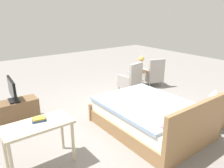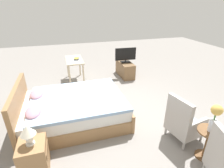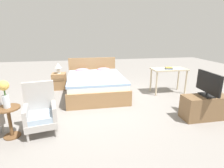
{
  "view_description": "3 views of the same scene",
  "coord_description": "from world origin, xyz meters",
  "px_view_note": "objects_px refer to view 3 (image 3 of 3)",
  "views": [
    {
      "loc": [
        2.93,
        3.68,
        2.39
      ],
      "look_at": [
        0.1,
        -0.1,
        0.78
      ],
      "focal_mm": 35.0,
      "sensor_mm": 36.0,
      "label": 1
    },
    {
      "loc": [
        -3.46,
        1.03,
        2.42
      ],
      "look_at": [
        0.32,
        -0.1,
        0.56
      ],
      "focal_mm": 28.0,
      "sensor_mm": 36.0,
      "label": 2
    },
    {
      "loc": [
        -0.55,
        -4.12,
        1.77
      ],
      "look_at": [
        0.21,
        -0.02,
        0.56
      ],
      "focal_mm": 28.0,
      "sensor_mm": 36.0,
      "label": 3
    }
  ],
  "objects_px": {
    "flower_vase": "(4,91)",
    "tv_stand": "(205,107)",
    "vanity_desk": "(169,72)",
    "book_stack": "(169,68)",
    "table_lamp": "(58,67)",
    "tv_flatscreen": "(208,84)",
    "bed": "(95,84)",
    "armchair_by_window_right": "(41,113)",
    "nightstand": "(59,81)",
    "side_table": "(9,119)"
  },
  "relations": [
    {
      "from": "flower_vase",
      "to": "tv_stand",
      "type": "distance_m",
      "value": 3.87
    },
    {
      "from": "book_stack",
      "to": "flower_vase",
      "type": "bearing_deg",
      "value": -156.27
    },
    {
      "from": "table_lamp",
      "to": "tv_stand",
      "type": "height_order",
      "value": "table_lamp"
    },
    {
      "from": "flower_vase",
      "to": "nightstand",
      "type": "xyz_separation_m",
      "value": [
        0.55,
        2.73,
        -0.59
      ]
    },
    {
      "from": "nightstand",
      "to": "table_lamp",
      "type": "relative_size",
      "value": 1.59
    },
    {
      "from": "flower_vase",
      "to": "tv_flatscreen",
      "type": "distance_m",
      "value": 3.83
    },
    {
      "from": "flower_vase",
      "to": "tv_flatscreen",
      "type": "relative_size",
      "value": 0.65
    },
    {
      "from": "armchair_by_window_right",
      "to": "book_stack",
      "type": "bearing_deg",
      "value": 25.41
    },
    {
      "from": "flower_vase",
      "to": "nightstand",
      "type": "relative_size",
      "value": 0.91
    },
    {
      "from": "book_stack",
      "to": "vanity_desk",
      "type": "bearing_deg",
      "value": 53.7
    },
    {
      "from": "nightstand",
      "to": "table_lamp",
      "type": "xyz_separation_m",
      "value": [
        0.0,
        0.0,
        0.48
      ]
    },
    {
      "from": "flower_vase",
      "to": "table_lamp",
      "type": "relative_size",
      "value": 1.45
    },
    {
      "from": "book_stack",
      "to": "table_lamp",
      "type": "bearing_deg",
      "value": 162.27
    },
    {
      "from": "table_lamp",
      "to": "tv_flatscreen",
      "type": "bearing_deg",
      "value": -39.7
    },
    {
      "from": "bed",
      "to": "tv_flatscreen",
      "type": "distance_m",
      "value": 3.0
    },
    {
      "from": "vanity_desk",
      "to": "book_stack",
      "type": "distance_m",
      "value": 0.17
    },
    {
      "from": "book_stack",
      "to": "tv_stand",
      "type": "bearing_deg",
      "value": -90.11
    },
    {
      "from": "side_table",
      "to": "tv_stand",
      "type": "relative_size",
      "value": 0.58
    },
    {
      "from": "vanity_desk",
      "to": "book_stack",
      "type": "height_order",
      "value": "book_stack"
    },
    {
      "from": "table_lamp",
      "to": "tv_flatscreen",
      "type": "height_order",
      "value": "tv_flatscreen"
    },
    {
      "from": "nightstand",
      "to": "table_lamp",
      "type": "distance_m",
      "value": 0.48
    },
    {
      "from": "side_table",
      "to": "tv_stand",
      "type": "bearing_deg",
      "value": 0.18
    },
    {
      "from": "side_table",
      "to": "nightstand",
      "type": "distance_m",
      "value": 2.78
    },
    {
      "from": "armchair_by_window_right",
      "to": "tv_stand",
      "type": "bearing_deg",
      "value": -1.52
    },
    {
      "from": "tv_stand",
      "to": "vanity_desk",
      "type": "distance_m",
      "value": 1.79
    },
    {
      "from": "bed",
      "to": "vanity_desk",
      "type": "height_order",
      "value": "bed"
    },
    {
      "from": "flower_vase",
      "to": "book_stack",
      "type": "distance_m",
      "value": 4.18
    },
    {
      "from": "table_lamp",
      "to": "vanity_desk",
      "type": "xyz_separation_m",
      "value": [
        3.33,
        -0.97,
        -0.1
      ]
    },
    {
      "from": "side_table",
      "to": "tv_stand",
      "type": "xyz_separation_m",
      "value": [
        3.82,
        0.01,
        -0.1
      ]
    },
    {
      "from": "nightstand",
      "to": "tv_flatscreen",
      "type": "xyz_separation_m",
      "value": [
        3.27,
        -2.72,
        0.51
      ]
    },
    {
      "from": "nightstand",
      "to": "tv_flatscreen",
      "type": "distance_m",
      "value": 4.28
    },
    {
      "from": "flower_vase",
      "to": "book_stack",
      "type": "height_order",
      "value": "flower_vase"
    },
    {
      "from": "nightstand",
      "to": "vanity_desk",
      "type": "height_order",
      "value": "vanity_desk"
    },
    {
      "from": "bed",
      "to": "armchair_by_window_right",
      "type": "bearing_deg",
      "value": -121.18
    },
    {
      "from": "side_table",
      "to": "book_stack",
      "type": "bearing_deg",
      "value": 23.73
    },
    {
      "from": "tv_flatscreen",
      "to": "book_stack",
      "type": "height_order",
      "value": "tv_flatscreen"
    },
    {
      "from": "table_lamp",
      "to": "vanity_desk",
      "type": "bearing_deg",
      "value": -16.27
    },
    {
      "from": "table_lamp",
      "to": "vanity_desk",
      "type": "relative_size",
      "value": 0.32
    },
    {
      "from": "flower_vase",
      "to": "table_lamp",
      "type": "height_order",
      "value": "flower_vase"
    },
    {
      "from": "armchair_by_window_right",
      "to": "table_lamp",
      "type": "relative_size",
      "value": 2.79
    },
    {
      "from": "armchair_by_window_right",
      "to": "table_lamp",
      "type": "distance_m",
      "value": 2.65
    },
    {
      "from": "bed",
      "to": "book_stack",
      "type": "xyz_separation_m",
      "value": [
        2.15,
        -0.36,
        0.48
      ]
    },
    {
      "from": "side_table",
      "to": "flower_vase",
      "type": "bearing_deg",
      "value": -90.0
    },
    {
      "from": "table_lamp",
      "to": "vanity_desk",
      "type": "height_order",
      "value": "table_lamp"
    },
    {
      "from": "flower_vase",
      "to": "side_table",
      "type": "bearing_deg",
      "value": 90.0
    },
    {
      "from": "flower_vase",
      "to": "book_stack",
      "type": "relative_size",
      "value": 2.02
    },
    {
      "from": "table_lamp",
      "to": "tv_flatscreen",
      "type": "xyz_separation_m",
      "value": [
        3.27,
        -2.72,
        0.03
      ]
    },
    {
      "from": "tv_stand",
      "to": "book_stack",
      "type": "bearing_deg",
      "value": 89.89
    },
    {
      "from": "flower_vase",
      "to": "tv_stand",
      "type": "relative_size",
      "value": 0.5
    },
    {
      "from": "armchair_by_window_right",
      "to": "side_table",
      "type": "bearing_deg",
      "value": -168.56
    }
  ]
}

